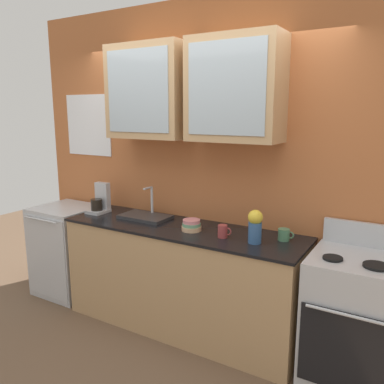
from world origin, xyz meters
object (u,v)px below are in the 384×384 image
(bowl_stack, at_px, (191,225))
(dishwasher, at_px, (68,250))
(cup_near_bowls, at_px, (223,231))
(sink_faucet, at_px, (145,216))
(vase, at_px, (255,226))
(coffee_maker, at_px, (100,201))
(stove_range, at_px, (351,320))
(cup_near_sink, at_px, (284,235))

(bowl_stack, height_order, dishwasher, bowl_stack)
(cup_near_bowls, height_order, dishwasher, cup_near_bowls)
(sink_faucet, distance_m, bowl_stack, 0.58)
(bowl_stack, height_order, vase, vase)
(cup_near_bowls, bearing_deg, sink_faucet, 170.54)
(sink_faucet, distance_m, coffee_maker, 0.53)
(stove_range, xyz_separation_m, sink_faucet, (-1.86, 0.08, 0.48))
(sink_faucet, relative_size, bowl_stack, 2.80)
(cup_near_sink, height_order, cup_near_bowls, cup_near_bowls)
(vase, xyz_separation_m, cup_near_sink, (0.17, 0.17, -0.09))
(stove_range, distance_m, cup_near_bowls, 1.11)
(cup_near_bowls, bearing_deg, vase, 1.61)
(coffee_maker, bearing_deg, vase, -3.27)
(bowl_stack, bearing_deg, dishwasher, 178.92)
(dishwasher, bearing_deg, cup_near_bowls, -1.97)
(sink_faucet, xyz_separation_m, cup_near_sink, (1.31, 0.03, 0.02))
(cup_near_bowls, height_order, coffee_maker, coffee_maker)
(bowl_stack, bearing_deg, stove_range, 1.47)
(vase, distance_m, cup_near_bowls, 0.28)
(stove_range, height_order, vase, vase)
(dishwasher, bearing_deg, bowl_stack, -1.08)
(bowl_stack, relative_size, vase, 0.64)
(bowl_stack, height_order, coffee_maker, coffee_maker)
(stove_range, distance_m, sink_faucet, 1.92)
(vase, relative_size, coffee_maker, 0.89)
(cup_near_sink, xyz_separation_m, coffee_maker, (-1.84, -0.08, 0.06))
(stove_range, relative_size, bowl_stack, 6.71)
(sink_faucet, height_order, bowl_stack, sink_faucet)
(stove_range, distance_m, bowl_stack, 1.39)
(bowl_stack, distance_m, cup_near_sink, 0.76)
(bowl_stack, bearing_deg, cup_near_sink, 10.86)
(vase, distance_m, dishwasher, 2.21)
(stove_range, height_order, bowl_stack, stove_range)
(coffee_maker, bearing_deg, dishwasher, -175.22)
(vase, bearing_deg, cup_near_bowls, -178.39)
(stove_range, bearing_deg, sink_faucet, 177.59)
(bowl_stack, distance_m, dishwasher, 1.63)
(sink_faucet, height_order, cup_near_bowls, sink_faucet)
(bowl_stack, distance_m, vase, 0.58)
(cup_near_sink, distance_m, coffee_maker, 1.84)
(sink_faucet, xyz_separation_m, coffee_maker, (-0.52, -0.04, 0.08))
(sink_faucet, bearing_deg, bowl_stack, -11.13)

